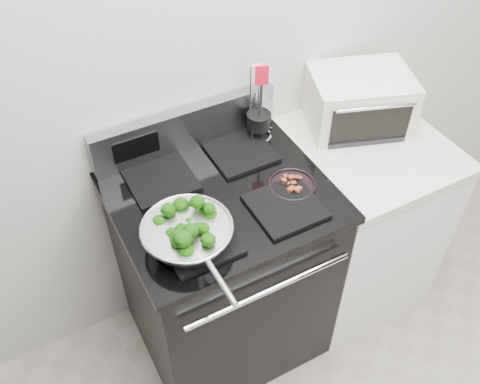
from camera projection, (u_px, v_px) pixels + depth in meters
back_wall at (250, 34)px, 1.99m from camera, size 4.00×0.02×2.70m
gas_range at (224, 270)px, 2.29m from camera, size 0.79×0.69×1.13m
counter at (353, 218)px, 2.53m from camera, size 0.62×0.68×0.92m
skillet at (188, 233)px, 1.76m from camera, size 0.31×0.49×0.07m
broccoli_pile at (187, 229)px, 1.75m from camera, size 0.24×0.24×0.08m
bacon_plate at (292, 183)px, 1.97m from camera, size 0.18×0.18×0.04m
utensil_holder at (259, 124)px, 2.15m from camera, size 0.11×0.11×0.34m
toaster_oven at (359, 100)px, 2.23m from camera, size 0.48×0.43×0.23m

